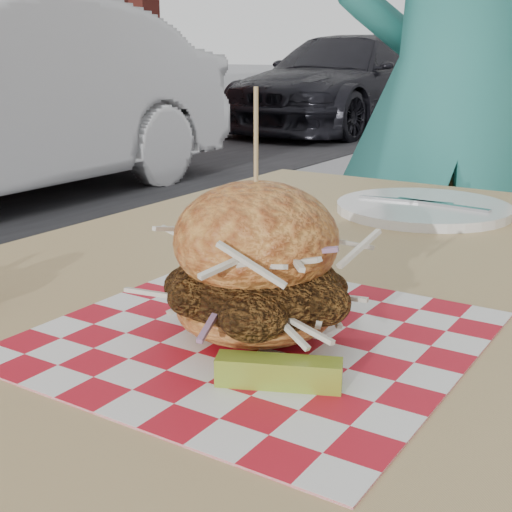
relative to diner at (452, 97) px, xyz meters
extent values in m
imported|color=#2A7972|center=(0.00, 0.00, 0.00)|extent=(0.76, 0.63, 1.77)
imported|color=black|center=(-3.53, 6.70, -0.30)|extent=(1.71, 4.07, 1.17)
cube|color=tan|center=(0.19, -1.06, -0.15)|extent=(0.80, 1.20, 0.04)
cylinder|color=#333338|center=(-0.15, -0.52, -0.53)|extent=(0.05, 0.05, 0.71)
cube|color=tan|center=(0.19, -0.14, -0.43)|extent=(0.45, 0.45, 0.04)
cylinder|color=#333338|center=(0.02, -0.34, -0.67)|extent=(0.03, 0.03, 0.43)
cylinder|color=#333338|center=(0.00, 0.02, -0.67)|extent=(0.03, 0.03, 0.43)
cube|color=red|center=(0.24, -1.27, -0.13)|extent=(0.36, 0.36, 0.00)
ellipsoid|color=#D7893C|center=(0.24, -1.27, -0.11)|extent=(0.14, 0.14, 0.05)
ellipsoid|color=brown|center=(0.24, -1.27, -0.09)|extent=(0.16, 0.14, 0.08)
ellipsoid|color=#D7893C|center=(0.24, -1.27, -0.04)|extent=(0.14, 0.14, 0.10)
cylinder|color=tan|center=(0.24, -1.27, 0.03)|extent=(0.00, 0.00, 0.11)
cube|color=#94AC32|center=(0.31, -1.34, -0.12)|extent=(0.10, 0.06, 0.02)
cylinder|color=white|center=(0.19, -0.70, -0.13)|extent=(0.27, 0.27, 0.01)
cube|color=silver|center=(0.16, -0.70, -0.12)|extent=(0.15, 0.03, 0.00)
cube|color=silver|center=(0.22, -0.70, -0.12)|extent=(0.15, 0.03, 0.00)
camera|label=1|loc=(0.56, -1.76, 0.11)|focal=50.00mm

